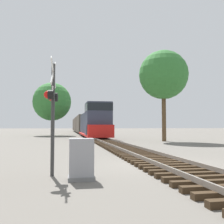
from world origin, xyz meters
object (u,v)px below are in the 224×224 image
Objects in this scene: freight_train at (83,124)px; tree_far_right at (163,75)px; relay_cabinet at (81,160)px; crossing_signal_near at (52,104)px; tree_mid_background at (52,102)px.

tree_far_right reaches higher than freight_train.
freight_train is at bearing 100.78° from tree_far_right.
freight_train is 51.51× the size of relay_cabinet.
crossing_signal_near is 3.09× the size of relay_cabinet.
freight_train is 6.90× the size of tree_mid_background.
relay_cabinet is (-3.55, -52.71, -1.43)m from freight_train.
freight_train reaches higher than crossing_signal_near.
tree_mid_background is at bearing 94.09° from relay_cabinet.
crossing_signal_near is at bearing -121.24° from tree_far_right.
crossing_signal_near is at bearing -87.19° from tree_mid_background.
relay_cabinet is at bearing -93.85° from freight_train.
tree_mid_background reaches higher than relay_cabinet.
tree_far_right is at bearing 155.62° from crossing_signal_near.
tree_mid_background is (-12.79, 20.12, -1.26)m from tree_far_right.
freight_train is 16.69× the size of crossing_signal_near.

